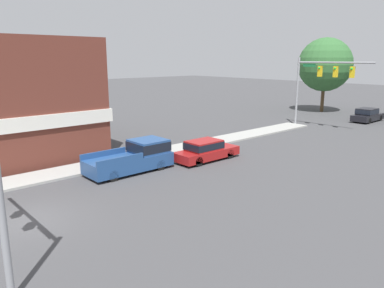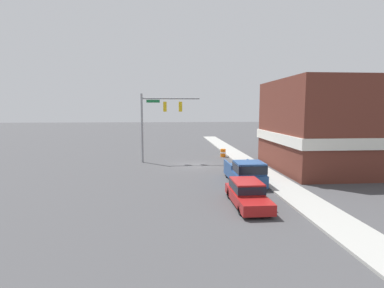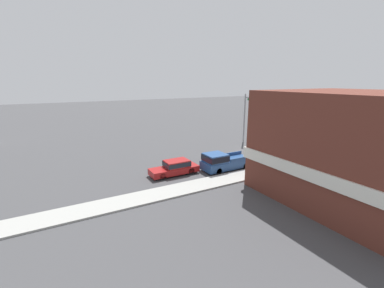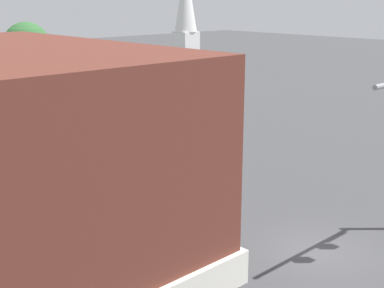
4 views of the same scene
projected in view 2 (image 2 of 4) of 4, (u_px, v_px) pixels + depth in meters
The scene contains 7 objects.
ground_plane at pixel (194, 165), 30.51m from camera, with size 200.00×200.00×0.00m, color #424244.
sidewalk_curb at pixel (249, 164), 30.96m from camera, with size 2.40×60.00×0.14m.
near_signal_assembly at pixel (159, 114), 31.71m from camera, with size 6.23×0.49×7.31m.
car_lead at pixel (247, 192), 17.82m from camera, with size 1.77×4.90×1.44m.
pickup_truck_parked at pixel (246, 172), 22.78m from camera, with size 2.14×5.49×1.87m.
construction_barrel at pixel (223, 153), 35.73m from camera, with size 0.63×0.63×0.95m.
corner_brick_building at pixel (347, 126), 28.15m from camera, with size 13.90×11.30×8.37m.
Camera 2 is at (2.66, 29.94, 5.71)m, focal length 28.00 mm.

